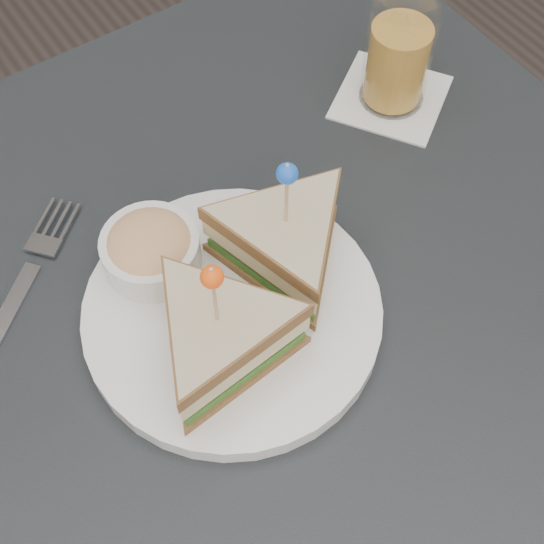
% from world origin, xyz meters
% --- Properties ---
extents(ground_plane, '(3.50, 3.50, 0.00)m').
position_xyz_m(ground_plane, '(0.00, 0.00, 0.00)').
color(ground_plane, '#3F3833').
extents(table, '(0.80, 0.80, 0.75)m').
position_xyz_m(table, '(0.00, 0.00, 0.67)').
color(table, black).
rests_on(table, ground).
extents(plate_meal, '(0.34, 0.34, 0.15)m').
position_xyz_m(plate_meal, '(-0.02, 0.02, 0.79)').
color(plate_meal, white).
rests_on(plate_meal, table).
extents(cutlery_fork, '(0.17, 0.15, 0.01)m').
position_xyz_m(cutlery_fork, '(-0.16, 0.15, 0.75)').
color(cutlery_fork, silver).
rests_on(cutlery_fork, table).
extents(drink_set, '(0.15, 0.15, 0.14)m').
position_xyz_m(drink_set, '(0.25, 0.14, 0.81)').
color(drink_set, white).
rests_on(drink_set, table).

